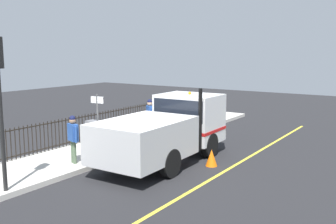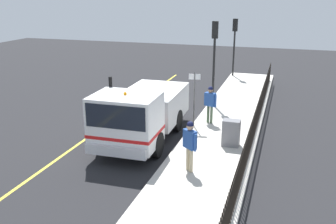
# 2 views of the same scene
# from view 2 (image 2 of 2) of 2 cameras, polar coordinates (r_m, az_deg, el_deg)

# --- Properties ---
(ground_plane) EXTENTS (55.53, 55.53, 0.00)m
(ground_plane) POSITION_cam_2_polar(r_m,az_deg,el_deg) (17.06, -2.00, -2.55)
(ground_plane) COLOR #232326
(ground_plane) RESTS_ON ground
(sidewalk_slab) EXTENTS (2.97, 25.24, 0.17)m
(sidewalk_slab) POSITION_cam_2_polar(r_m,az_deg,el_deg) (16.32, 8.16, -3.36)
(sidewalk_slab) COLOR beige
(sidewalk_slab) RESTS_ON ground
(lane_marking) EXTENTS (0.12, 22.72, 0.01)m
(lane_marking) POSITION_cam_2_polar(r_m,az_deg,el_deg) (17.94, -9.09, -1.73)
(lane_marking) COLOR yellow
(lane_marking) RESTS_ON ground
(work_truck) EXTENTS (2.51, 6.10, 2.76)m
(work_truck) POSITION_cam_2_polar(r_m,az_deg,el_deg) (15.21, -4.19, 0.05)
(work_truck) COLOR white
(work_truck) RESTS_ON ground
(worker_standing) EXTENTS (0.52, 0.48, 1.75)m
(worker_standing) POSITION_cam_2_polar(r_m,az_deg,el_deg) (12.41, 3.30, -4.37)
(worker_standing) COLOR #264C99
(worker_standing) RESTS_ON sidewalk_slab
(pedestrian_distant) EXTENTS (0.60, 0.37, 1.71)m
(pedestrian_distant) POSITION_cam_2_polar(r_m,az_deg,el_deg) (17.09, 6.35, 1.69)
(pedestrian_distant) COLOR #264C99
(pedestrian_distant) RESTS_ON sidewalk_slab
(iron_fence) EXTENTS (0.04, 21.49, 1.20)m
(iron_fence) POSITION_cam_2_polar(r_m,az_deg,el_deg) (15.95, 12.96, -1.50)
(iron_fence) COLOR black
(iron_fence) RESTS_ON sidewalk_slab
(traffic_light_near) EXTENTS (0.31, 0.23, 4.31)m
(traffic_light_near) POSITION_cam_2_polar(r_m,az_deg,el_deg) (19.64, 7.00, 9.71)
(traffic_light_near) COLOR black
(traffic_light_near) RESTS_ON sidewalk_slab
(traffic_light_mid) EXTENTS (0.33, 0.26, 3.94)m
(traffic_light_mid) POSITION_cam_2_polar(r_m,az_deg,el_deg) (27.09, 9.98, 11.23)
(traffic_light_mid) COLOR black
(traffic_light_mid) RESTS_ON sidewalk_slab
(utility_cabinet) EXTENTS (0.66, 0.44, 1.03)m
(utility_cabinet) POSITION_cam_2_polar(r_m,az_deg,el_deg) (14.83, 9.44, -3.12)
(utility_cabinet) COLOR slate
(utility_cabinet) RESTS_ON sidewalk_slab
(traffic_cone) EXTENTS (0.42, 0.42, 0.61)m
(traffic_cone) POSITION_cam_2_polar(r_m,az_deg,el_deg) (16.00, -9.90, -3.07)
(traffic_cone) COLOR orange
(traffic_cone) RESTS_ON ground
(street_sign) EXTENTS (0.50, 0.11, 2.43)m
(street_sign) POSITION_cam_2_polar(r_m,az_deg,el_deg) (16.49, 3.97, 2.85)
(street_sign) COLOR #4C4C4C
(street_sign) RESTS_ON sidewalk_slab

